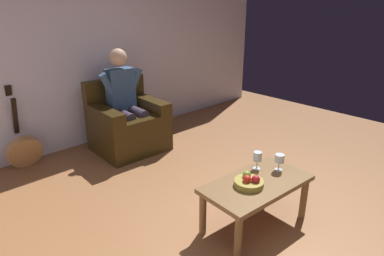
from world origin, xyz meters
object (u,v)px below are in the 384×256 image
(person_seated, at_px, (125,98))
(armchair, at_px, (128,125))
(coffee_table, at_px, (256,189))
(guitar, at_px, (24,149))
(wine_glass_near, at_px, (280,159))
(wine_glass_far, at_px, (257,158))
(fruit_bowl, at_px, (249,182))

(person_seated, bearing_deg, armchair, 90.00)
(armchair, distance_m, coffee_table, 2.14)
(armchair, height_order, person_seated, person_seated)
(person_seated, height_order, guitar, person_seated)
(coffee_table, relative_size, wine_glass_near, 6.42)
(wine_glass_far, bearing_deg, coffee_table, 37.13)
(coffee_table, bearing_deg, wine_glass_far, -142.87)
(guitar, bearing_deg, coffee_table, 112.70)
(fruit_bowl, bearing_deg, armchair, -95.81)
(armchair, distance_m, fruit_bowl, 2.15)
(armchair, xyz_separation_m, person_seated, (-0.00, -0.00, 0.37))
(wine_glass_far, bearing_deg, person_seated, -87.98)
(guitar, distance_m, fruit_bowl, 2.71)
(guitar, distance_m, wine_glass_far, 2.72)
(coffee_table, relative_size, wine_glass_far, 5.91)
(wine_glass_near, height_order, wine_glass_far, wine_glass_far)
(armchair, relative_size, coffee_table, 0.92)
(person_seated, xyz_separation_m, wine_glass_near, (-0.19, 2.15, -0.16))
(person_seated, relative_size, coffee_table, 1.32)
(coffee_table, relative_size, fruit_bowl, 4.06)
(guitar, bearing_deg, wine_glass_near, 118.40)
(guitar, relative_size, wine_glass_near, 6.30)
(armchair, bearing_deg, guitar, -15.86)
(person_seated, height_order, fruit_bowl, person_seated)
(person_seated, distance_m, guitar, 1.33)
(guitar, relative_size, wine_glass_far, 5.80)
(guitar, xyz_separation_m, wine_glass_far, (-1.25, 2.39, 0.32))
(wine_glass_far, bearing_deg, wine_glass_near, 129.60)
(guitar, height_order, wine_glass_far, guitar)
(armchair, relative_size, wine_glass_far, 5.43)
(armchair, xyz_separation_m, fruit_bowl, (0.22, 2.13, 0.14))
(coffee_table, distance_m, wine_glass_far, 0.30)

